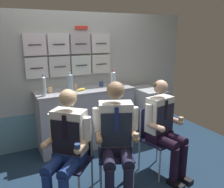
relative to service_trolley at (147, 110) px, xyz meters
The scene contains 18 objects.
ground 1.62m from the service_trolley, 140.50° to the right, with size 4.80×4.80×0.04m, color #1A2F46.
galley_bulkhead 1.40m from the service_trolley, 161.85° to the left, with size 4.20×0.14×2.15m.
galley_counter 1.14m from the service_trolley, behind, with size 1.55×0.53×0.96m.
service_trolley is the anchor object (origin of this frame).
folding_chair_left 1.96m from the service_trolley, 149.51° to the right, with size 0.57×0.57×0.86m.
crew_member_left 2.13m from the service_trolley, 148.24° to the right, with size 0.63×0.64×1.27m.
folding_chair_center 1.59m from the service_trolley, 138.91° to the right, with size 0.52×0.52×0.86m.
crew_member_center 1.75m from the service_trolley, 136.51° to the right, with size 0.57×0.70×1.31m.
folding_chair_right 1.12m from the service_trolley, 120.42° to the right, with size 0.47×0.47×0.86m.
crew_member_right 1.27m from the service_trolley, 115.41° to the right, with size 0.49×0.64×1.26m.
water_bottle_tall 1.90m from the service_trolley, behind, with size 0.07×0.07×0.30m.
water_bottle_short 1.56m from the service_trolley, behind, with size 0.08×0.08×0.32m.
water_bottle_clear 0.93m from the service_trolley, behind, with size 0.08×0.08×0.29m.
coffee_cup_spare 0.99m from the service_trolley, 167.16° to the left, with size 0.07×0.07×0.08m.
paper_cup_tan 1.37m from the service_trolley, 169.96° to the left, with size 0.07×0.07×0.06m.
paper_cup_blue 1.77m from the service_trolley, behind, with size 0.07×0.07×0.08m.
coffee_cup_white 1.82m from the service_trolley, behind, with size 0.06×0.06×0.06m.
snack_banana 1.33m from the service_trolley, behind, with size 0.17×0.10×0.04m.
Camera 1 is at (-1.18, -2.31, 1.81)m, focal length 37.39 mm.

